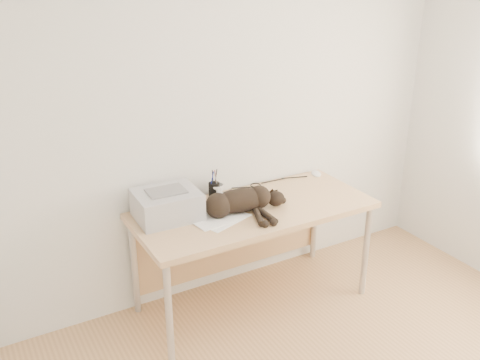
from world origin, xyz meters
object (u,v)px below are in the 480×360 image
desk (247,221)px  mug (217,191)px  printer (167,204)px  pen_cup (214,190)px  cat (238,203)px  mouse (316,172)px

desk → mug: (-0.13, 0.19, 0.18)m
printer → pen_cup: pen_cup is taller
desk → printer: printer is taller
desk → pen_cup: size_ratio=8.11×
cat → mug: bearing=98.6°
printer → pen_cup: 0.42m
desk → mouse: mouse is taller
desk → printer: 0.60m
printer → pen_cup: (0.40, 0.13, -0.04)m
printer → mouse: size_ratio=3.34×
printer → mouse: 1.28m
cat → mouse: size_ratio=6.04×
mug → mouse: mug is taller
printer → desk: bearing=-6.8°
cat → mouse: 0.90m
cat → pen_cup: bearing=102.0°
mug → pen_cup: size_ratio=0.50×
desk → mug: size_ratio=16.08×
desk → mouse: size_ratio=13.21×
cat → pen_cup: size_ratio=3.71×
pen_cup → mouse: size_ratio=1.63×
desk → pen_cup: pen_cup is taller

